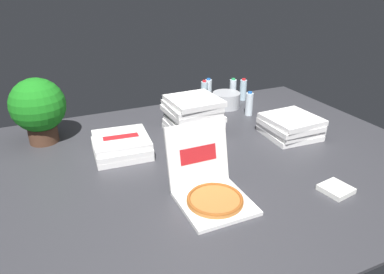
{
  "coord_description": "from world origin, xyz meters",
  "views": [
    {
      "loc": [
        -0.96,
        -1.93,
        1.18
      ],
      "look_at": [
        -0.05,
        0.1,
        0.14
      ],
      "focal_mm": 32.73,
      "sensor_mm": 36.0,
      "label": 1
    }
  ],
  "objects": [
    {
      "name": "ice_bucket",
      "position": [
        0.65,
        0.87,
        0.07
      ],
      "size": [
        0.27,
        0.27,
        0.14
      ],
      "primitive_type": "cylinder",
      "color": "#B7BABF",
      "rests_on": "ground_plane"
    },
    {
      "name": "ground_plane",
      "position": [
        0.0,
        0.0,
        -0.01
      ],
      "size": [
        3.2,
        2.4,
        0.02
      ],
      "primitive_type": "cube",
      "color": "#38383D"
    },
    {
      "name": "water_bottle_2",
      "position": [
        0.92,
        0.99,
        0.11
      ],
      "size": [
        0.07,
        0.07,
        0.22
      ],
      "color": "silver",
      "rests_on": "ground_plane"
    },
    {
      "name": "pizza_stack_center_far",
      "position": [
        0.79,
        0.08,
        0.08
      ],
      "size": [
        0.41,
        0.41,
        0.17
      ],
      "color": "white",
      "rests_on": "ground_plane"
    },
    {
      "name": "pizza_stack_right_mid",
      "position": [
        0.11,
        0.46,
        0.14
      ],
      "size": [
        0.42,
        0.42,
        0.29
      ],
      "color": "white",
      "rests_on": "ground_plane"
    },
    {
      "name": "napkin_pile",
      "position": [
        0.54,
        -0.68,
        0.02
      ],
      "size": [
        0.19,
        0.19,
        0.03
      ],
      "primitive_type": "cube",
      "rotation": [
        0.0,
        0.0,
        0.16
      ],
      "color": "white",
      "rests_on": "ground_plane"
    },
    {
      "name": "potted_plant",
      "position": [
        -1.01,
        0.76,
        0.28
      ],
      "size": [
        0.4,
        0.4,
        0.5
      ],
      "color": "#513323",
      "rests_on": "ground_plane"
    },
    {
      "name": "water_bottle_3",
      "position": [
        0.53,
        1.1,
        0.11
      ],
      "size": [
        0.07,
        0.07,
        0.22
      ],
      "color": "silver",
      "rests_on": "ground_plane"
    },
    {
      "name": "open_pizza_box",
      "position": [
        -0.18,
        -0.44,
        0.08
      ],
      "size": [
        0.38,
        0.48,
        0.4
      ],
      "color": "white",
      "rests_on": "ground_plane"
    },
    {
      "name": "water_bottle_4",
      "position": [
        0.6,
        1.15,
        0.11
      ],
      "size": [
        0.07,
        0.07,
        0.22
      ],
      "color": "white",
      "rests_on": "ground_plane"
    },
    {
      "name": "water_bottle_0",
      "position": [
        0.83,
        1.05,
        0.11
      ],
      "size": [
        0.07,
        0.07,
        0.22
      ],
      "color": "white",
      "rests_on": "ground_plane"
    },
    {
      "name": "water_bottle_1",
      "position": [
        0.74,
        0.6,
        0.11
      ],
      "size": [
        0.07,
        0.07,
        0.22
      ],
      "color": "white",
      "rests_on": "ground_plane"
    },
    {
      "name": "pizza_stack_left_mid",
      "position": [
        -0.51,
        0.33,
        0.06
      ],
      "size": [
        0.42,
        0.43,
        0.13
      ],
      "color": "white",
      "rests_on": "ground_plane"
    }
  ]
}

